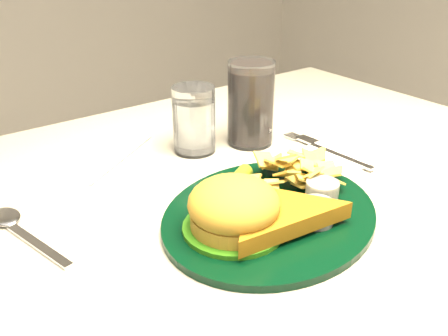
# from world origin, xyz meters

# --- Properties ---
(dinner_plate) EXTENTS (0.37, 0.34, 0.07)m
(dinner_plate) POSITION_xyz_m (0.03, -0.08, 0.78)
(dinner_plate) COLOR black
(dinner_plate) RESTS_ON table
(water_glass) EXTENTS (0.08, 0.08, 0.11)m
(water_glass) POSITION_xyz_m (0.07, 0.14, 0.80)
(water_glass) COLOR silver
(water_glass) RESTS_ON table
(cola_glass) EXTENTS (0.10, 0.10, 0.14)m
(cola_glass) POSITION_xyz_m (0.16, 0.12, 0.82)
(cola_glass) COLOR black
(cola_glass) RESTS_ON table
(fork_napkin) EXTENTS (0.13, 0.16, 0.01)m
(fork_napkin) POSITION_xyz_m (0.23, -0.01, 0.76)
(fork_napkin) COLOR white
(fork_napkin) RESTS_ON table
(spoon) EXTENTS (0.08, 0.17, 0.01)m
(spoon) POSITION_xyz_m (-0.22, 0.03, 0.76)
(spoon) COLOR silver
(spoon) RESTS_ON table
(wrapped_straw) EXTENTS (0.19, 0.16, 0.01)m
(wrapped_straw) POSITION_xyz_m (-0.04, 0.18, 0.75)
(wrapped_straw) COLOR white
(wrapped_straw) RESTS_ON table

